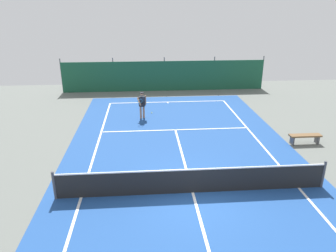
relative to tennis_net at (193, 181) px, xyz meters
The scene contains 9 objects.
ground_plane 0.51m from the tennis_net, ahead, with size 36.00×36.00×0.00m, color slate.
court_surface 0.51m from the tennis_net, ahead, with size 11.02×26.60×0.01m.
tennis_net is the anchor object (origin of this frame).
back_fence 15.72m from the tennis_net, 90.00° to the left, with size 16.30×0.98×2.70m.
tennis_player 8.75m from the tennis_net, 102.11° to the left, with size 0.57×0.83×1.64m.
tennis_ball_near_player 9.55m from the tennis_net, 97.38° to the left, with size 0.07×0.07×0.07m, color #CCDB33.
tennis_ball_midcourt 12.08m from the tennis_net, 97.95° to the left, with size 0.07×0.07×0.07m, color #CCDB33.
parked_car 18.54m from the tennis_net, 76.18° to the left, with size 2.29×4.34×1.68m.
courtside_bench 7.48m from the tennis_net, 32.42° to the left, with size 1.60×0.40×0.49m.
Camera 1 is at (-1.74, -10.18, 6.59)m, focal length 34.15 mm.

